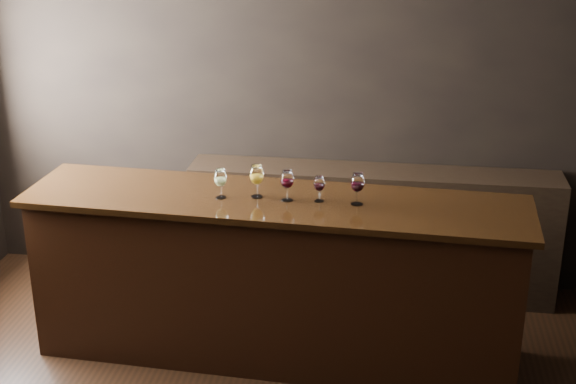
# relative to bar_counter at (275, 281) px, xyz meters

# --- Properties ---
(room_shell) EXTENTS (5.02, 4.52, 2.81)m
(room_shell) POSITION_rel_bar_counter_xyz_m (-0.34, -0.88, 1.25)
(room_shell) COLOR black
(room_shell) RESTS_ON ground
(bar_counter) EXTENTS (3.25, 0.86, 1.12)m
(bar_counter) POSITION_rel_bar_counter_xyz_m (0.00, 0.00, 0.00)
(bar_counter) COLOR black
(bar_counter) RESTS_ON ground
(bar_top) EXTENTS (3.36, 0.94, 0.04)m
(bar_top) POSITION_rel_bar_counter_xyz_m (0.00, 0.00, 0.58)
(bar_top) COLOR black
(bar_top) RESTS_ON bar_counter
(back_bar_shelf) EXTENTS (2.85, 0.40, 1.03)m
(back_bar_shelf) POSITION_rel_bar_counter_xyz_m (0.61, 1.03, -0.05)
(back_bar_shelf) COLOR black
(back_bar_shelf) RESTS_ON ground
(glass_white) EXTENTS (0.08, 0.08, 0.20)m
(glass_white) POSITION_rel_bar_counter_xyz_m (-0.35, -0.04, 0.74)
(glass_white) COLOR white
(glass_white) RESTS_ON bar_top
(glass_amber) EXTENTS (0.09, 0.09, 0.22)m
(glass_amber) POSITION_rel_bar_counter_xyz_m (-0.12, 0.01, 0.75)
(glass_amber) COLOR white
(glass_amber) RESTS_ON bar_top
(glass_red_a) EXTENTS (0.09, 0.09, 0.21)m
(glass_red_a) POSITION_rel_bar_counter_xyz_m (0.09, -0.02, 0.74)
(glass_red_a) COLOR white
(glass_red_a) RESTS_ON bar_top
(glass_red_b) EXTENTS (0.07, 0.07, 0.17)m
(glass_red_b) POSITION_rel_bar_counter_xyz_m (0.29, -0.00, 0.72)
(glass_red_b) COLOR white
(glass_red_b) RESTS_ON bar_top
(glass_red_c) EXTENTS (0.09, 0.09, 0.21)m
(glass_red_c) POSITION_rel_bar_counter_xyz_m (0.54, -0.02, 0.75)
(glass_red_c) COLOR white
(glass_red_c) RESTS_ON bar_top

